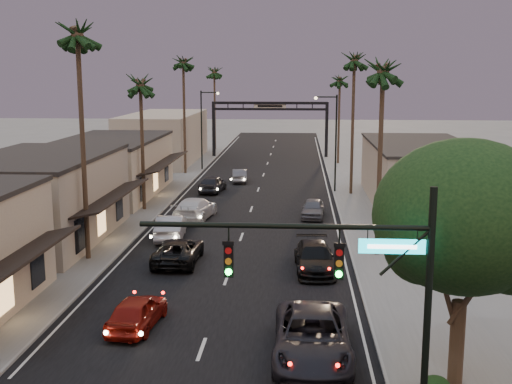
# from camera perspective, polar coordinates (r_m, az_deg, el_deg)

# --- Properties ---
(ground) EXTENTS (200.00, 200.00, 0.00)m
(ground) POSITION_cam_1_polar(r_m,az_deg,el_deg) (55.19, -0.19, -0.90)
(ground) COLOR slate
(ground) RESTS_ON ground
(road) EXTENTS (14.00, 120.00, 0.02)m
(road) POSITION_cam_1_polar(r_m,az_deg,el_deg) (60.09, 0.14, 0.05)
(road) COLOR black
(road) RESTS_ON ground
(sidewalk_left) EXTENTS (5.00, 92.00, 0.12)m
(sidewalk_left) POSITION_cam_1_polar(r_m,az_deg,el_deg) (68.16, -7.47, 1.26)
(sidewalk_left) COLOR slate
(sidewalk_left) RESTS_ON ground
(sidewalk_right) EXTENTS (5.00, 92.00, 0.12)m
(sidewalk_right) POSITION_cam_1_polar(r_m,az_deg,el_deg) (67.10, 8.65, 1.08)
(sidewalk_right) COLOR slate
(sidewalk_right) RESTS_ON ground
(storefront_mid) EXTENTS (8.00, 14.00, 5.50)m
(storefront_mid) POSITION_cam_1_polar(r_m,az_deg,el_deg) (44.12, -18.63, -0.72)
(storefront_mid) COLOR #A29781
(storefront_mid) RESTS_ON ground
(storefront_far) EXTENTS (8.00, 16.00, 5.00)m
(storefront_far) POSITION_cam_1_polar(r_m,az_deg,el_deg) (59.04, -12.75, 2.06)
(storefront_far) COLOR tan
(storefront_far) RESTS_ON ground
(storefront_dist) EXTENTS (8.00, 20.00, 6.00)m
(storefront_dist) POSITION_cam_1_polar(r_m,az_deg,el_deg) (81.12, -8.17, 4.81)
(storefront_dist) COLOR #A29781
(storefront_dist) RESTS_ON ground
(building_right) EXTENTS (8.00, 18.00, 5.00)m
(building_right) POSITION_cam_1_polar(r_m,az_deg,el_deg) (55.56, 14.37, 1.47)
(building_right) COLOR #A29781
(building_right) RESTS_ON ground
(traffic_signal) EXTENTS (8.51, 0.22, 7.80)m
(traffic_signal) POSITION_cam_1_polar(r_m,az_deg,el_deg) (18.99, 9.43, -7.57)
(traffic_signal) COLOR black
(traffic_signal) RESTS_ON ground
(corner_tree) EXTENTS (6.20, 6.20, 8.80)m
(corner_tree) POSITION_cam_1_polar(r_m,az_deg,el_deg) (22.70, 18.23, -2.62)
(corner_tree) COLOR #38281C
(corner_tree) RESTS_ON ground
(arch) EXTENTS (15.20, 0.40, 7.27)m
(arch) POSITION_cam_1_polar(r_m,az_deg,el_deg) (84.22, 1.25, 6.85)
(arch) COLOR black
(arch) RESTS_ON ground
(streetlight_right) EXTENTS (2.13, 0.30, 9.00)m
(streetlight_right) POSITION_cam_1_polar(r_m,az_deg,el_deg) (59.31, 6.86, 5.03)
(streetlight_right) COLOR black
(streetlight_right) RESTS_ON ground
(streetlight_left) EXTENTS (2.13, 0.30, 9.00)m
(streetlight_left) POSITION_cam_1_polar(r_m,az_deg,el_deg) (72.97, -4.65, 6.09)
(streetlight_left) COLOR black
(streetlight_left) RESTS_ON ground
(palm_lb) EXTENTS (3.20, 3.20, 15.20)m
(palm_lb) POSITION_cam_1_polar(r_m,az_deg,el_deg) (38.12, -15.62, 13.84)
(palm_lb) COLOR #38281C
(palm_lb) RESTS_ON ground
(palm_lc) EXTENTS (3.20, 3.20, 12.20)m
(palm_lc) POSITION_cam_1_polar(r_m,az_deg,el_deg) (51.48, -10.26, 9.85)
(palm_lc) COLOR #38281C
(palm_lc) RESTS_ON ground
(palm_ld) EXTENTS (3.20, 3.20, 14.20)m
(palm_ld) POSITION_cam_1_polar(r_m,az_deg,el_deg) (70.08, -6.50, 11.68)
(palm_ld) COLOR #38281C
(palm_ld) RESTS_ON ground
(palm_ra) EXTENTS (3.20, 3.20, 13.20)m
(palm_ra) POSITION_cam_1_polar(r_m,az_deg,el_deg) (38.27, 11.25, 11.10)
(palm_ra) COLOR #38281C
(palm_ra) RESTS_ON ground
(palm_rb) EXTENTS (3.20, 3.20, 14.20)m
(palm_rb) POSITION_cam_1_polar(r_m,az_deg,el_deg) (58.18, 8.75, 11.87)
(palm_rb) COLOR #38281C
(palm_rb) RESTS_ON ground
(palm_rc) EXTENTS (3.20, 3.20, 12.20)m
(palm_rc) POSITION_cam_1_polar(r_m,az_deg,el_deg) (78.11, 7.47, 10.10)
(palm_rc) COLOR #38281C
(palm_rc) RESTS_ON ground
(palm_far) EXTENTS (3.20, 3.20, 13.20)m
(palm_far) POSITION_cam_1_polar(r_m,az_deg,el_deg) (92.76, -3.73, 10.82)
(palm_far) COLOR #38281C
(palm_far) RESTS_ON ground
(oncoming_red) EXTENTS (2.13, 4.47, 1.47)m
(oncoming_red) POSITION_cam_1_polar(r_m,az_deg,el_deg) (28.77, -10.53, -10.41)
(oncoming_red) COLOR maroon
(oncoming_red) RESTS_ON ground
(oncoming_pickup) EXTENTS (2.47, 5.28, 1.46)m
(oncoming_pickup) POSITION_cam_1_polar(r_m,az_deg,el_deg) (37.78, -6.92, -5.22)
(oncoming_pickup) COLOR black
(oncoming_pickup) RESTS_ON ground
(oncoming_silver) EXTENTS (2.17, 5.08, 1.63)m
(oncoming_silver) POSITION_cam_1_polar(r_m,az_deg,el_deg) (43.27, -7.58, -3.09)
(oncoming_silver) COLOR #9D9DA3
(oncoming_silver) RESTS_ON ground
(oncoming_white) EXTENTS (3.03, 5.98, 1.66)m
(oncoming_white) POSITION_cam_1_polar(r_m,az_deg,el_deg) (48.78, -5.45, -1.47)
(oncoming_white) COLOR silver
(oncoming_white) RESTS_ON ground
(oncoming_dgrey) EXTENTS (2.42, 4.86, 1.59)m
(oncoming_dgrey) POSITION_cam_1_polar(r_m,az_deg,el_deg) (59.74, -3.90, 0.74)
(oncoming_dgrey) COLOR black
(oncoming_dgrey) RESTS_ON ground
(oncoming_grey_far) EXTENTS (1.81, 4.17, 1.33)m
(oncoming_grey_far) POSITION_cam_1_polar(r_m,az_deg,el_deg) (65.19, -1.48, 1.47)
(oncoming_grey_far) COLOR #54555A
(oncoming_grey_far) RESTS_ON ground
(curbside_near) EXTENTS (2.99, 6.46, 1.79)m
(curbside_near) POSITION_cam_1_polar(r_m,az_deg,el_deg) (25.52, 5.02, -12.68)
(curbside_near) COLOR black
(curbside_near) RESTS_ON ground
(curbside_black) EXTENTS (2.44, 5.41, 1.54)m
(curbside_black) POSITION_cam_1_polar(r_m,az_deg,el_deg) (36.14, 5.25, -5.85)
(curbside_black) COLOR black
(curbside_black) RESTS_ON ground
(curbside_grey) EXTENTS (1.96, 4.23, 1.40)m
(curbside_grey) POSITION_cam_1_polar(r_m,az_deg,el_deg) (49.37, 5.09, -1.47)
(curbside_grey) COLOR #55555A
(curbside_grey) RESTS_ON ground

